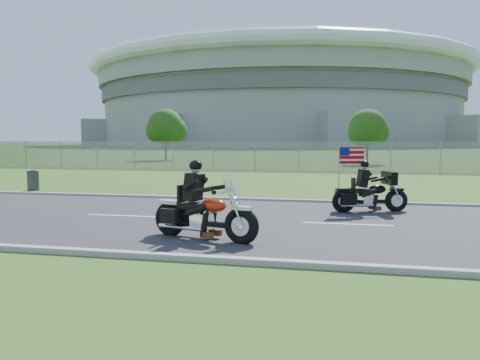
# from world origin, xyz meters

# --- Properties ---
(ground) EXTENTS (420.00, 420.00, 0.00)m
(ground) POSITION_xyz_m (0.00, 0.00, 0.00)
(ground) COLOR #2F531A
(ground) RESTS_ON ground
(road) EXTENTS (120.00, 8.00, 0.04)m
(road) POSITION_xyz_m (0.00, 0.00, 0.02)
(road) COLOR #28282B
(road) RESTS_ON ground
(curb_north) EXTENTS (120.00, 0.18, 0.12)m
(curb_north) POSITION_xyz_m (0.00, 4.05, 0.05)
(curb_north) COLOR #9E9B93
(curb_north) RESTS_ON ground
(curb_south) EXTENTS (120.00, 0.18, 0.12)m
(curb_south) POSITION_xyz_m (0.00, -4.05, 0.05)
(curb_south) COLOR #9E9B93
(curb_south) RESTS_ON ground
(fence) EXTENTS (60.00, 0.03, 2.00)m
(fence) POSITION_xyz_m (-5.00, 20.00, 1.00)
(fence) COLOR gray
(fence) RESTS_ON ground
(stadium) EXTENTS (140.40, 140.40, 29.20)m
(stadium) POSITION_xyz_m (-20.00, 170.00, 15.58)
(stadium) COLOR #A3A099
(stadium) RESTS_ON ground
(tree_fence_near) EXTENTS (3.52, 3.28, 4.75)m
(tree_fence_near) POSITION_xyz_m (6.04, 30.04, 2.97)
(tree_fence_near) COLOR #382316
(tree_fence_near) RESTS_ON ground
(tree_fence_mid) EXTENTS (3.96, 3.69, 5.30)m
(tree_fence_mid) POSITION_xyz_m (-13.95, 34.04, 3.30)
(tree_fence_mid) COLOR #382316
(tree_fence_mid) RESTS_ON ground
(motorcycle_lead) EXTENTS (2.52, 1.09, 1.73)m
(motorcycle_lead) POSITION_xyz_m (0.96, -2.39, 0.55)
(motorcycle_lead) COLOR black
(motorcycle_lead) RESTS_ON ground
(motorcycle_follow) EXTENTS (2.22, 1.08, 1.91)m
(motorcycle_follow) POSITION_xyz_m (4.65, 2.23, 0.53)
(motorcycle_follow) COLOR black
(motorcycle_follow) RESTS_ON ground
(trash_can) EXTENTS (0.51, 0.51, 0.82)m
(trash_can) POSITION_xyz_m (-8.84, 5.47, 0.41)
(trash_can) COLOR #353539
(trash_can) RESTS_ON ground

